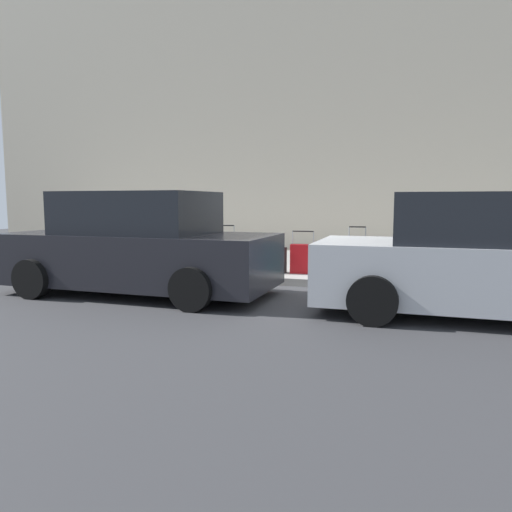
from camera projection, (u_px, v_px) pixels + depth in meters
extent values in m
plane|color=#333335|center=(280.00, 286.00, 8.92)|extent=(40.00, 40.00, 0.00)
cube|color=gray|center=(308.00, 265.00, 11.27)|extent=(18.00, 5.00, 0.14)
cube|color=#B2A893|center=(340.00, 97.00, 15.01)|extent=(24.00, 3.00, 9.63)
cube|color=#59601E|center=(441.00, 262.00, 8.58)|extent=(0.41, 0.22, 0.66)
cube|color=black|center=(441.00, 262.00, 8.58)|extent=(0.41, 0.06, 0.67)
cylinder|color=gray|center=(452.00, 236.00, 8.46)|extent=(0.02, 0.02, 0.30)
cylinder|color=gray|center=(432.00, 235.00, 8.59)|extent=(0.02, 0.02, 0.30)
cylinder|color=black|center=(442.00, 227.00, 8.51)|extent=(0.34, 0.04, 0.02)
cylinder|color=black|center=(451.00, 280.00, 8.55)|extent=(0.05, 0.02, 0.04)
cylinder|color=black|center=(430.00, 279.00, 8.68)|extent=(0.05, 0.02, 0.04)
cube|color=#9EA0A8|center=(411.00, 261.00, 8.87)|extent=(0.45, 0.23, 0.63)
cube|color=black|center=(411.00, 261.00, 8.87)|extent=(0.45, 0.07, 0.64)
cylinder|color=gray|center=(422.00, 244.00, 8.79)|extent=(0.02, 0.02, 0.04)
cylinder|color=gray|center=(401.00, 243.00, 8.88)|extent=(0.02, 0.02, 0.04)
cylinder|color=black|center=(411.00, 242.00, 8.83)|extent=(0.38, 0.06, 0.02)
cylinder|color=black|center=(421.00, 277.00, 8.86)|extent=(0.05, 0.02, 0.04)
cylinder|color=black|center=(399.00, 277.00, 8.95)|extent=(0.05, 0.02, 0.04)
cube|color=maroon|center=(382.00, 262.00, 8.97)|extent=(0.39, 0.25, 0.59)
cube|color=black|center=(382.00, 262.00, 8.97)|extent=(0.38, 0.06, 0.61)
cylinder|color=gray|center=(391.00, 245.00, 8.88)|extent=(0.02, 0.02, 0.04)
cylinder|color=gray|center=(374.00, 245.00, 8.99)|extent=(0.02, 0.02, 0.04)
cylinder|color=black|center=(383.00, 244.00, 8.93)|extent=(0.31, 0.04, 0.02)
cylinder|color=black|center=(391.00, 277.00, 8.94)|extent=(0.05, 0.02, 0.04)
cylinder|color=black|center=(373.00, 276.00, 9.06)|extent=(0.05, 0.02, 0.04)
cube|color=navy|center=(357.00, 259.00, 9.07)|extent=(0.38, 0.25, 0.66)
cube|color=black|center=(357.00, 259.00, 9.07)|extent=(0.38, 0.07, 0.67)
cylinder|color=gray|center=(366.00, 235.00, 8.98)|extent=(0.02, 0.02, 0.29)
cylinder|color=gray|center=(349.00, 234.00, 9.05)|extent=(0.02, 0.02, 0.29)
cylinder|color=black|center=(357.00, 227.00, 9.00)|extent=(0.31, 0.05, 0.02)
cylinder|color=black|center=(365.00, 276.00, 9.06)|extent=(0.05, 0.02, 0.04)
cylinder|color=black|center=(348.00, 275.00, 9.14)|extent=(0.05, 0.02, 0.04)
cube|color=#0F606B|center=(331.00, 260.00, 9.27)|extent=(0.44, 0.19, 0.58)
cube|color=black|center=(331.00, 260.00, 9.27)|extent=(0.45, 0.04, 0.59)
cylinder|color=gray|center=(341.00, 244.00, 9.18)|extent=(0.02, 0.02, 0.04)
cylinder|color=gray|center=(321.00, 244.00, 9.30)|extent=(0.02, 0.02, 0.04)
cylinder|color=black|center=(331.00, 243.00, 9.24)|extent=(0.38, 0.03, 0.02)
cylinder|color=black|center=(341.00, 274.00, 9.24)|extent=(0.04, 0.02, 0.04)
cylinder|color=black|center=(320.00, 273.00, 9.37)|extent=(0.04, 0.02, 0.04)
cube|color=red|center=(303.00, 259.00, 9.48)|extent=(0.49, 0.24, 0.58)
cube|color=black|center=(303.00, 259.00, 9.48)|extent=(0.49, 0.06, 0.59)
cylinder|color=gray|center=(314.00, 238.00, 9.38)|extent=(0.02, 0.02, 0.26)
cylinder|color=gray|center=(293.00, 238.00, 9.49)|extent=(0.02, 0.02, 0.26)
cylinder|color=black|center=(303.00, 231.00, 9.42)|extent=(0.42, 0.05, 0.02)
cylinder|color=black|center=(313.00, 273.00, 9.45)|extent=(0.04, 0.02, 0.04)
cylinder|color=black|center=(292.00, 272.00, 9.56)|extent=(0.04, 0.02, 0.04)
cube|color=black|center=(274.00, 260.00, 9.56)|extent=(0.47, 0.29, 0.51)
cube|color=black|center=(274.00, 260.00, 9.56)|extent=(0.46, 0.09, 0.52)
cylinder|color=gray|center=(283.00, 242.00, 9.44)|extent=(0.02, 0.02, 0.23)
cylinder|color=gray|center=(265.00, 241.00, 9.60)|extent=(0.02, 0.02, 0.23)
cylinder|color=black|center=(274.00, 236.00, 9.50)|extent=(0.39, 0.06, 0.02)
cylinder|color=black|center=(283.00, 272.00, 9.51)|extent=(0.05, 0.02, 0.04)
cylinder|color=black|center=(265.00, 271.00, 9.67)|extent=(0.05, 0.02, 0.04)
cube|color=#59601E|center=(249.00, 259.00, 9.74)|extent=(0.43, 0.23, 0.52)
cube|color=black|center=(249.00, 259.00, 9.74)|extent=(0.43, 0.05, 0.53)
cylinder|color=gray|center=(258.00, 241.00, 9.65)|extent=(0.02, 0.02, 0.19)
cylinder|color=gray|center=(240.00, 241.00, 9.75)|extent=(0.02, 0.02, 0.19)
cylinder|color=black|center=(249.00, 236.00, 9.69)|extent=(0.36, 0.04, 0.02)
cylinder|color=black|center=(258.00, 271.00, 9.72)|extent=(0.04, 0.02, 0.04)
cylinder|color=black|center=(240.00, 270.00, 9.82)|extent=(0.04, 0.02, 0.04)
cube|color=#9EA0A8|center=(228.00, 254.00, 9.92)|extent=(0.36, 0.28, 0.68)
cube|color=black|center=(228.00, 254.00, 9.92)|extent=(0.35, 0.07, 0.69)
cylinder|color=gray|center=(234.00, 232.00, 9.84)|extent=(0.02, 0.02, 0.25)
cylinder|color=gray|center=(221.00, 231.00, 9.91)|extent=(0.02, 0.02, 0.25)
cylinder|color=black|center=(227.00, 225.00, 9.86)|extent=(0.28, 0.04, 0.02)
cylinder|color=black|center=(235.00, 269.00, 9.92)|extent=(0.05, 0.02, 0.04)
cylinder|color=black|center=(221.00, 269.00, 10.00)|extent=(0.05, 0.02, 0.04)
cube|color=maroon|center=(206.00, 254.00, 10.02)|extent=(0.39, 0.22, 0.65)
cube|color=black|center=(206.00, 254.00, 10.02)|extent=(0.39, 0.06, 0.66)
cylinder|color=gray|center=(213.00, 232.00, 9.93)|extent=(0.02, 0.02, 0.28)
cylinder|color=gray|center=(199.00, 232.00, 10.01)|extent=(0.02, 0.02, 0.28)
cylinder|color=black|center=(206.00, 225.00, 9.96)|extent=(0.32, 0.04, 0.02)
cylinder|color=black|center=(214.00, 269.00, 10.02)|extent=(0.05, 0.02, 0.04)
cylinder|color=black|center=(199.00, 268.00, 10.10)|extent=(0.05, 0.02, 0.04)
cube|color=navy|center=(187.00, 255.00, 10.27)|extent=(0.41, 0.24, 0.57)
cube|color=black|center=(187.00, 255.00, 10.27)|extent=(0.41, 0.06, 0.58)
cylinder|color=gray|center=(194.00, 234.00, 10.16)|extent=(0.02, 0.02, 0.31)
cylinder|color=gray|center=(180.00, 234.00, 10.28)|extent=(0.02, 0.02, 0.31)
cylinder|color=black|center=(187.00, 227.00, 10.20)|extent=(0.34, 0.04, 0.02)
cylinder|color=black|center=(195.00, 267.00, 10.24)|extent=(0.05, 0.02, 0.04)
cylinder|color=black|center=(181.00, 266.00, 10.36)|extent=(0.05, 0.02, 0.04)
cylinder|color=#99999E|center=(148.00, 251.00, 10.52)|extent=(0.20, 0.20, 0.65)
sphere|color=#99999E|center=(147.00, 234.00, 10.48)|extent=(0.21, 0.21, 0.21)
cylinder|color=#99999E|center=(142.00, 250.00, 10.57)|extent=(0.09, 0.10, 0.09)
cylinder|color=#99999E|center=(154.00, 250.00, 10.47)|extent=(0.09, 0.10, 0.09)
cylinder|color=#333338|center=(118.00, 250.00, 10.59)|extent=(0.17, 0.17, 0.71)
cylinder|color=slate|center=(491.00, 251.00, 8.60)|extent=(0.05, 0.05, 1.05)
cube|color=#1E2328|center=(493.00, 216.00, 8.53)|extent=(0.12, 0.09, 0.22)
cube|color=#B2B5BA|center=(482.00, 274.00, 6.44)|extent=(4.39, 1.85, 0.82)
cube|color=black|center=(485.00, 218.00, 6.36)|extent=(2.29, 1.69, 0.67)
cylinder|color=black|center=(373.00, 300.00, 6.01)|extent=(0.64, 0.23, 0.64)
cylinder|color=black|center=(381.00, 278.00, 7.75)|extent=(0.64, 0.23, 0.64)
cube|color=black|center=(140.00, 259.00, 8.08)|extent=(4.58, 1.85, 0.85)
cube|color=black|center=(138.00, 213.00, 7.99)|extent=(2.39, 1.69, 0.69)
cylinder|color=black|center=(32.00, 279.00, 7.70)|extent=(0.64, 0.22, 0.64)
cylinder|color=black|center=(103.00, 265.00, 9.43)|extent=(0.64, 0.22, 0.64)
cylinder|color=black|center=(191.00, 289.00, 6.80)|extent=(0.64, 0.22, 0.64)
cylinder|color=black|center=(237.00, 271.00, 8.53)|extent=(0.64, 0.22, 0.64)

